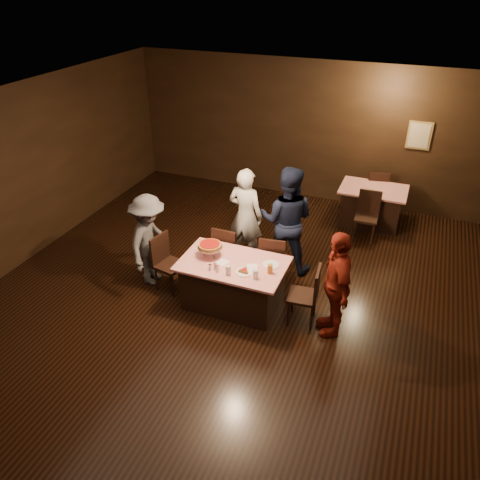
% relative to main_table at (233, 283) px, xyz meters
% --- Properties ---
extents(room, '(10.00, 10.04, 3.02)m').
position_rel_main_table_xyz_m(room, '(0.04, -0.68, 1.75)').
color(room, black).
rests_on(room, ground).
extents(main_table, '(1.60, 1.00, 0.77)m').
position_rel_main_table_xyz_m(main_table, '(0.00, 0.00, 0.00)').
color(main_table, '#BB0C0F').
rests_on(main_table, ground).
extents(back_table, '(1.30, 0.90, 0.77)m').
position_rel_main_table_xyz_m(back_table, '(1.60, 3.51, 0.00)').
color(back_table, '#A30E0A').
rests_on(back_table, ground).
extents(chair_far_left, '(0.42, 0.42, 0.95)m').
position_rel_main_table_xyz_m(chair_far_left, '(-0.40, 0.75, 0.09)').
color(chair_far_left, black).
rests_on(chair_far_left, ground).
extents(chair_far_right, '(0.47, 0.47, 0.95)m').
position_rel_main_table_xyz_m(chair_far_right, '(0.40, 0.75, 0.09)').
color(chair_far_right, black).
rests_on(chair_far_right, ground).
extents(chair_end_left, '(0.49, 0.49, 0.95)m').
position_rel_main_table_xyz_m(chair_end_left, '(-1.10, 0.00, 0.09)').
color(chair_end_left, black).
rests_on(chair_end_left, ground).
extents(chair_end_right, '(0.46, 0.46, 0.95)m').
position_rel_main_table_xyz_m(chair_end_right, '(1.10, 0.00, 0.09)').
color(chair_end_right, black).
rests_on(chair_end_right, ground).
extents(chair_back_near, '(0.43, 0.43, 0.95)m').
position_rel_main_table_xyz_m(chair_back_near, '(1.60, 2.81, 0.09)').
color(chair_back_near, black).
rests_on(chair_back_near, ground).
extents(chair_back_far, '(0.50, 0.50, 0.95)m').
position_rel_main_table_xyz_m(chair_back_far, '(1.60, 4.11, 0.09)').
color(chair_back_far, black).
rests_on(chair_back_far, ground).
extents(diner_white_jacket, '(0.68, 0.48, 1.75)m').
position_rel_main_table_xyz_m(diner_white_jacket, '(-0.30, 1.29, 0.49)').
color(diner_white_jacket, silver).
rests_on(diner_white_jacket, ground).
extents(diner_navy_hoodie, '(0.99, 0.81, 1.89)m').
position_rel_main_table_xyz_m(diner_navy_hoodie, '(0.45, 1.27, 0.56)').
color(diner_navy_hoodie, black).
rests_on(diner_navy_hoodie, ground).
extents(diner_grey_knit, '(0.68, 1.07, 1.58)m').
position_rel_main_table_xyz_m(diner_grey_knit, '(-1.49, 0.08, 0.41)').
color(diner_grey_knit, '#505155').
rests_on(diner_grey_knit, ground).
extents(diner_red_shirt, '(0.76, 1.04, 1.64)m').
position_rel_main_table_xyz_m(diner_red_shirt, '(1.56, -0.03, 0.43)').
color(diner_red_shirt, maroon).
rests_on(diner_red_shirt, ground).
extents(pizza_stand, '(0.38, 0.38, 0.22)m').
position_rel_main_table_xyz_m(pizza_stand, '(-0.40, 0.05, 0.57)').
color(pizza_stand, black).
rests_on(pizza_stand, main_table).
extents(plate_with_slice, '(0.25, 0.25, 0.06)m').
position_rel_main_table_xyz_m(plate_with_slice, '(0.25, -0.18, 0.41)').
color(plate_with_slice, white).
rests_on(plate_with_slice, main_table).
extents(plate_empty, '(0.25, 0.25, 0.01)m').
position_rel_main_table_xyz_m(plate_empty, '(0.55, 0.15, 0.39)').
color(plate_empty, white).
rests_on(plate_empty, main_table).
extents(glass_front_left, '(0.08, 0.08, 0.14)m').
position_rel_main_table_xyz_m(glass_front_left, '(0.05, -0.30, 0.46)').
color(glass_front_left, silver).
rests_on(glass_front_left, main_table).
extents(glass_front_right, '(0.08, 0.08, 0.14)m').
position_rel_main_table_xyz_m(glass_front_right, '(0.45, -0.25, 0.46)').
color(glass_front_right, silver).
rests_on(glass_front_right, main_table).
extents(glass_amber, '(0.08, 0.08, 0.14)m').
position_rel_main_table_xyz_m(glass_amber, '(0.60, -0.05, 0.46)').
color(glass_amber, '#BF7F26').
rests_on(glass_amber, main_table).
extents(condiments, '(0.17, 0.10, 0.09)m').
position_rel_main_table_xyz_m(condiments, '(-0.18, -0.28, 0.43)').
color(condiments, silver).
rests_on(condiments, main_table).
extents(napkin_center, '(0.19, 0.19, 0.01)m').
position_rel_main_table_xyz_m(napkin_center, '(0.30, 0.00, 0.39)').
color(napkin_center, white).
rests_on(napkin_center, main_table).
extents(napkin_left, '(0.21, 0.21, 0.01)m').
position_rel_main_table_xyz_m(napkin_left, '(-0.15, -0.05, 0.39)').
color(napkin_left, white).
rests_on(napkin_left, main_table).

